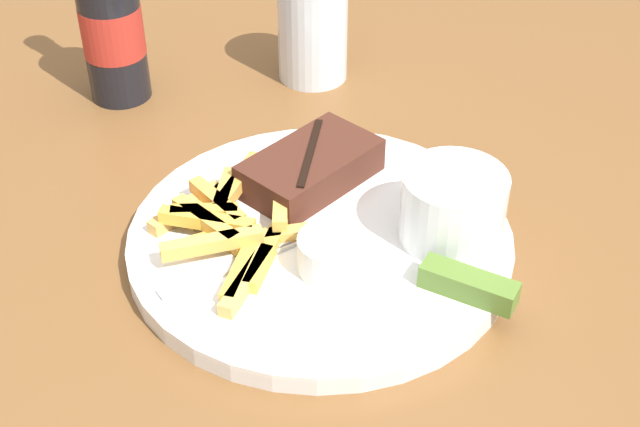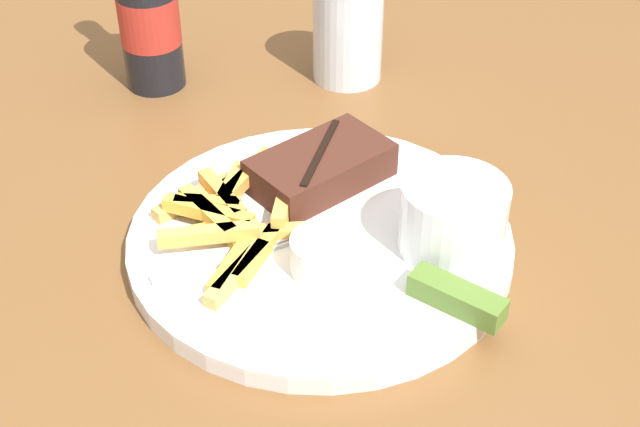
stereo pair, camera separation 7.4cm
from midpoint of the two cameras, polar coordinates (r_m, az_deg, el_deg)
name	(u,v)px [view 2 (the right image)]	position (r m, az deg, el deg)	size (l,w,h in m)	color
dining_table	(320,306)	(0.81, 2.63, -6.04)	(1.26, 1.37, 0.74)	brown
dinner_plate	(320,240)	(0.75, 2.79, -1.84)	(0.32, 0.32, 0.02)	white
steak_portion	(321,168)	(0.80, 2.69, 2.86)	(0.14, 0.12, 0.03)	#472319
fries_pile	(231,218)	(0.74, -2.94, -0.40)	(0.14, 0.18, 0.02)	gold
coleslaw_cup	(453,214)	(0.73, 11.42, -0.11)	(0.09, 0.09, 0.06)	white
dipping_sauce_cup	(325,253)	(0.70, 3.33, -2.66)	(0.06, 0.06, 0.03)	silver
pickle_spear	(457,297)	(0.69, 11.82, -5.40)	(0.07, 0.07, 0.02)	#567A2D
fork_utensil	(224,259)	(0.72, -3.30, -3.07)	(0.13, 0.04, 0.00)	#B7B7BC
beer_bottle	(149,16)	(0.96, -8.73, 12.31)	(0.06, 0.06, 0.22)	black
drinking_glass	(348,27)	(0.98, 3.99, 11.74)	(0.08, 0.08, 0.12)	silver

